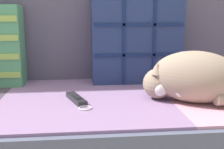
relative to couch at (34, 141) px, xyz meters
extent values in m
cube|color=#4C5166|center=(0.00, 0.00, 0.08)|extent=(2.10, 0.83, 0.23)
cube|color=gray|center=(0.00, -0.02, 0.20)|extent=(0.22, 0.75, 0.01)
cube|color=gray|center=(0.22, -0.02, 0.20)|extent=(0.22, 0.75, 0.01)
cube|color=gray|center=(0.45, -0.02, 0.20)|extent=(0.22, 0.75, 0.01)
cube|color=#C6899E|center=(0.67, -0.02, 0.20)|extent=(0.22, 0.75, 0.01)
cube|color=#514C60|center=(0.00, 0.35, 0.45)|extent=(2.10, 0.14, 0.49)
cube|color=navy|center=(0.48, 0.21, 0.42)|extent=(0.44, 0.13, 0.43)
cube|color=navy|center=(0.48, 0.14, 0.35)|extent=(0.42, 0.01, 0.01)
cube|color=navy|center=(0.41, 0.14, 0.42)|extent=(0.01, 0.01, 0.41)
cube|color=navy|center=(0.48, 0.14, 0.49)|extent=(0.42, 0.01, 0.01)
cube|color=navy|center=(0.55, 0.14, 0.42)|extent=(0.01, 0.01, 0.41)
ellipsoid|color=gray|center=(0.64, -0.15, 0.30)|extent=(0.37, 0.29, 0.20)
sphere|color=gray|center=(0.52, -0.09, 0.27)|extent=(0.12, 0.12, 0.12)
sphere|color=white|center=(0.52, -0.13, 0.26)|extent=(0.07, 0.07, 0.07)
ellipsoid|color=white|center=(0.60, -0.18, 0.27)|extent=(0.10, 0.04, 0.09)
cone|color=gray|center=(0.50, -0.12, 0.33)|extent=(0.05, 0.05, 0.05)
cone|color=gray|center=(0.53, -0.06, 0.33)|extent=(0.05, 0.05, 0.05)
cube|color=black|center=(0.19, -0.09, 0.21)|extent=(0.09, 0.16, 0.02)
cube|color=black|center=(0.19, -0.10, 0.22)|extent=(0.04, 0.06, 0.00)
cube|color=black|center=(0.16, -0.02, 0.21)|extent=(0.03, 0.02, 0.02)
torus|color=silver|center=(0.22, -0.19, 0.21)|extent=(0.06, 0.06, 0.01)
camera|label=1|loc=(0.22, -1.15, 0.54)|focal=45.00mm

